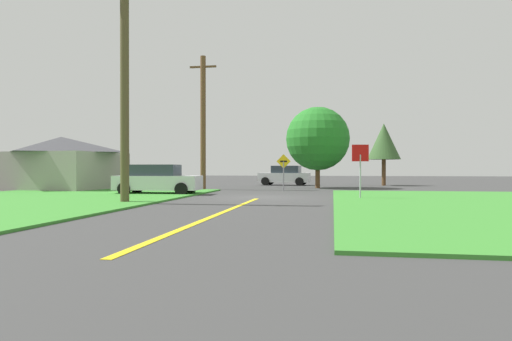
% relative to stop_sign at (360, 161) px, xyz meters
% --- Properties ---
extents(ground_plane, '(120.00, 120.00, 0.00)m').
position_rel_stop_sign_xyz_m(ground_plane, '(-4.74, 0.66, -1.77)').
color(ground_plane, '#3B3B3B').
extents(grass_verge_right, '(12.00, 20.00, 0.08)m').
position_rel_stop_sign_xyz_m(grass_verge_right, '(4.80, -3.34, -1.73)').
color(grass_verge_right, '#3A8A2F').
rests_on(grass_verge_right, ground).
extents(grass_verge_left, '(12.00, 20.00, 0.08)m').
position_rel_stop_sign_xyz_m(grass_verge_left, '(-14.27, -3.34, -1.73)').
color(grass_verge_left, '#3A8A2F').
rests_on(grass_verge_left, ground).
extents(lane_stripe_center, '(0.20, 14.00, 0.01)m').
position_rel_stop_sign_xyz_m(lane_stripe_center, '(-4.74, -7.34, -1.76)').
color(lane_stripe_center, yellow).
rests_on(lane_stripe_center, ground).
extents(stop_sign, '(0.76, 0.17, 2.50)m').
position_rel_stop_sign_xyz_m(stop_sign, '(0.00, 0.00, 0.00)').
color(stop_sign, '#9EA0A8').
rests_on(stop_sign, ground).
extents(parked_car_near_building, '(4.64, 2.20, 1.62)m').
position_rel_stop_sign_xyz_m(parked_car_near_building, '(-10.61, 2.06, -0.96)').
color(parked_car_near_building, silver).
rests_on(parked_car_near_building, ground).
extents(car_approaching_junction, '(4.30, 2.25, 1.62)m').
position_rel_stop_sign_xyz_m(car_approaching_junction, '(-5.17, 16.14, -0.96)').
color(car_approaching_junction, silver).
rests_on(car_approaching_junction, ground).
extents(utility_pole_near, '(1.77, 0.57, 9.24)m').
position_rel_stop_sign_xyz_m(utility_pole_near, '(-9.55, -3.91, 2.94)').
color(utility_pole_near, brown).
rests_on(utility_pole_near, ground).
extents(utility_pole_mid, '(1.80, 0.36, 8.84)m').
position_rel_stop_sign_xyz_m(utility_pole_mid, '(-9.71, 7.68, 2.74)').
color(utility_pole_mid, brown).
rests_on(utility_pole_mid, ground).
extents(direction_sign, '(0.91, 0.08, 2.31)m').
position_rel_stop_sign_xyz_m(direction_sign, '(-4.31, 7.32, -0.33)').
color(direction_sign, slate).
rests_on(direction_sign, ground).
extents(oak_tree_left, '(4.52, 4.52, 5.79)m').
position_rel_stop_sign_xyz_m(oak_tree_left, '(-2.30, 11.26, 1.76)').
color(oak_tree_left, brown).
rests_on(oak_tree_left, ground).
extents(pine_tree_center, '(2.67, 2.67, 5.07)m').
position_rel_stop_sign_xyz_m(pine_tree_center, '(2.86, 16.73, 1.81)').
color(pine_tree_center, brown).
rests_on(pine_tree_center, ground).
extents(barn, '(7.43, 6.40, 3.51)m').
position_rel_stop_sign_xyz_m(barn, '(-19.05, 6.19, -0.01)').
color(barn, gray).
rests_on(barn, ground).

